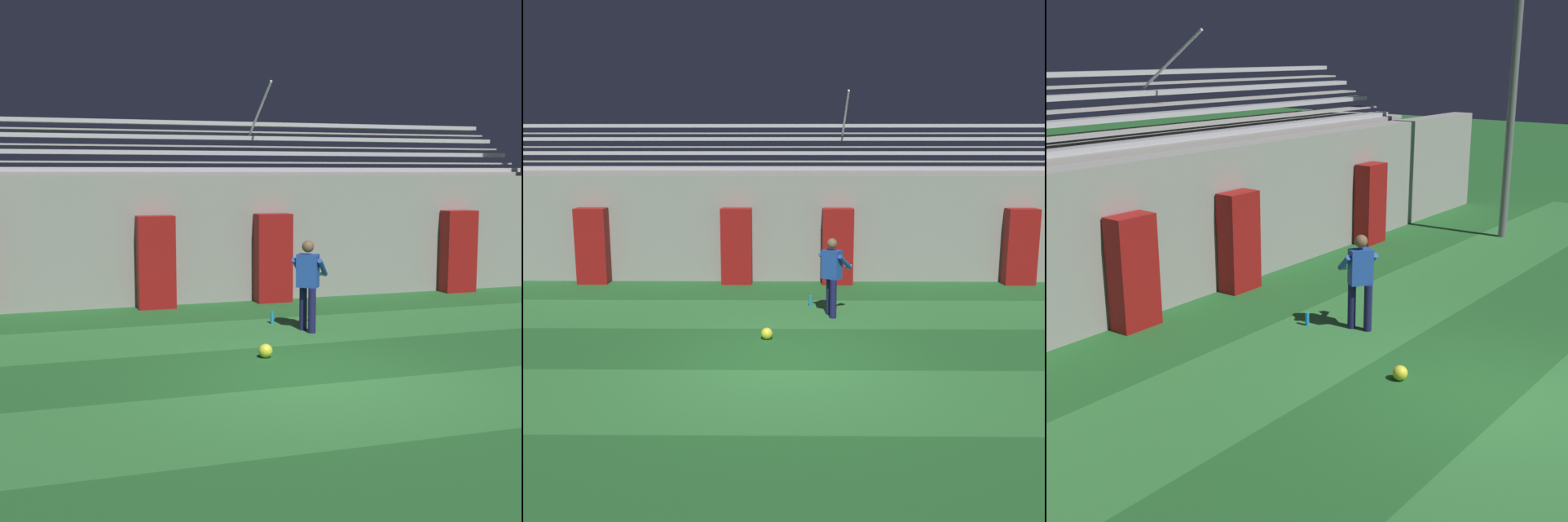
{
  "view_description": "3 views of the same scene",
  "coord_description": "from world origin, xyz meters",
  "views": [
    {
      "loc": [
        -3.7,
        -9.34,
        2.88
      ],
      "look_at": [
        0.02,
        2.71,
        1.34
      ],
      "focal_mm": 50.0,
      "sensor_mm": 36.0,
      "label": 1
    },
    {
      "loc": [
        0.08,
        -9.67,
        3.55
      ],
      "look_at": [
        -0.03,
        1.61,
        1.42
      ],
      "focal_mm": 42.0,
      "sensor_mm": 36.0,
      "label": 2
    },
    {
      "loc": [
        -8.79,
        -3.62,
        4.57
      ],
      "look_at": [
        -0.82,
        2.59,
        1.66
      ],
      "focal_mm": 50.0,
      "sensor_mm": 36.0,
      "label": 3
    }
  ],
  "objects": [
    {
      "name": "turf_stripe_far",
      "position": [
        0.0,
        3.02,
        0.0
      ],
      "size": [
        28.0,
        2.26,
        0.01
      ],
      "primitive_type": "cube",
      "color": "#337A38",
      "rests_on": "ground"
    },
    {
      "name": "bleacher_stand",
      "position": [
        0.0,
        8.49,
        1.5
      ],
      "size": [
        18.0,
        3.35,
        5.03
      ],
      "color": "#999691",
      "rests_on": "ground"
    },
    {
      "name": "ground_plane",
      "position": [
        0.0,
        0.0,
        0.0
      ],
      "size": [
        80.0,
        80.0,
        0.0
      ],
      "primitive_type": "plane",
      "color": "#236028"
    },
    {
      "name": "soccer_ball",
      "position": [
        -0.35,
        1.24,
        0.11
      ],
      "size": [
        0.22,
        0.22,
        0.22
      ],
      "primitive_type": "sphere",
      "color": "yellow",
      "rests_on": "ground"
    },
    {
      "name": "water_bottle",
      "position": [
        0.54,
        3.65,
        0.12
      ],
      "size": [
        0.07,
        0.07,
        0.24
      ],
      "primitive_type": "cylinder",
      "color": "#1E8CD8",
      "rests_on": "ground"
    },
    {
      "name": "padding_pillar_far_left",
      "position": [
        -5.07,
        5.95,
        0.99
      ],
      "size": [
        0.79,
        0.44,
        1.97
      ],
      "primitive_type": "cube",
      "color": "maroon",
      "rests_on": "ground"
    },
    {
      "name": "padding_pillar_gate_left",
      "position": [
        -1.31,
        5.95,
        0.99
      ],
      "size": [
        0.79,
        0.44,
        1.97
      ],
      "primitive_type": "cube",
      "color": "maroon",
      "rests_on": "ground"
    },
    {
      "name": "padding_pillar_gate_right",
      "position": [
        1.31,
        5.95,
        0.99
      ],
      "size": [
        0.79,
        0.44,
        1.97
      ],
      "primitive_type": "cube",
      "color": "maroon",
      "rests_on": "ground"
    },
    {
      "name": "turf_stripe_mid",
      "position": [
        0.0,
        -1.49,
        0.0
      ],
      "size": [
        28.0,
        2.26,
        0.01
      ],
      "primitive_type": "cube",
      "color": "#337A38",
      "rests_on": "ground"
    },
    {
      "name": "padding_pillar_far_right",
      "position": [
        6.04,
        5.95,
        0.99
      ],
      "size": [
        0.79,
        0.44,
        1.97
      ],
      "primitive_type": "cube",
      "color": "maroon",
      "rests_on": "ground"
    },
    {
      "name": "back_wall",
      "position": [
        0.0,
        6.5,
        1.4
      ],
      "size": [
        24.0,
        0.6,
        2.8
      ],
      "primitive_type": "cube",
      "color": "#999691",
      "rests_on": "ground"
    },
    {
      "name": "goalkeeper",
      "position": [
        0.96,
        2.84,
        0.95
      ],
      "size": [
        0.74,
        0.72,
        1.67
      ],
      "color": "#19194C",
      "rests_on": "ground"
    }
  ]
}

